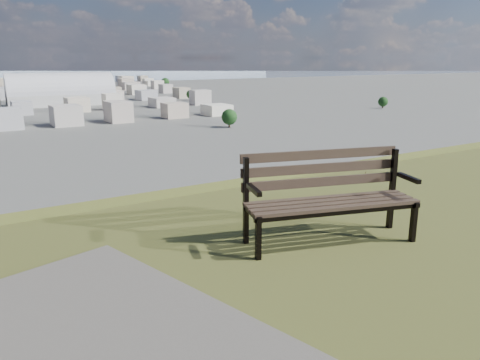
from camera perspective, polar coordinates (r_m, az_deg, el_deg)
park_bench at (r=5.45m, az=10.65°, el=-1.41°), size 2.05×1.14×1.03m
grass_tufts at (r=4.12m, az=25.31°, el=-15.16°), size 12.49×7.38×0.28m
arena at (r=299.81m, az=-20.97°, el=9.65°), size 59.83×27.45×24.81m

